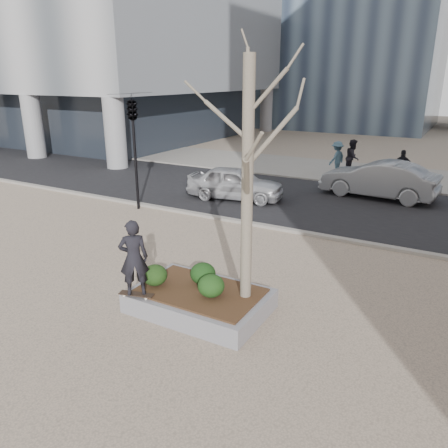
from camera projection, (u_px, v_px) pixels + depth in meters
The scene contains 17 objects.
ground at pixel (165, 299), 10.46m from camera, with size 120.00×120.00×0.00m, color tan.
street at pixel (305, 201), 18.71m from camera, with size 60.00×8.00×0.02m, color black.
far_sidewalk at pixel (347, 172), 24.49m from camera, with size 60.00×6.00×0.02m, color gray.
planter at pixel (200, 301), 9.93m from camera, with size 3.00×2.00×0.45m, color gray.
planter_mulch at pixel (200, 291), 9.85m from camera, with size 2.70×1.70×0.04m, color #382314.
sycamore_tree at pixel (248, 145), 8.57m from camera, with size 2.80×2.80×6.60m, color gray, non-canonical shape.
shrub_left at pixel (155, 275), 10.03m from camera, with size 0.57×0.57×0.49m, color #1B3A12.
shrub_middle at pixel (203, 273), 10.10m from camera, with size 0.59×0.59×0.50m, color black.
shrub_right at pixel (211, 286), 9.50m from camera, with size 0.59×0.59×0.50m, color #133E13.
skateboard at pixel (136, 295), 9.63m from camera, with size 0.78×0.20×0.07m, color black, non-canonical shape.
skateboarder at pixel (134, 258), 9.34m from camera, with size 0.62×0.41×1.71m, color black.
police_car at pixel (235, 183), 18.77m from camera, with size 1.66×4.13×1.41m, color silver.
car_silver at pixel (379, 179), 18.99m from camera, with size 1.70×4.88×1.61m, color gray.
pedestrian_a at pixel (353, 157), 23.36m from camera, with size 0.92×0.72×1.89m, color black.
pedestrian_b at pixel (337, 158), 23.45m from camera, with size 1.15×0.66×1.79m, color #3A586A.
pedestrian_c at pixel (402, 167), 21.42m from camera, with size 0.98×0.41×1.67m, color black.
traffic_light_near at pixel (135, 153), 16.92m from camera, with size 0.60×2.48×4.50m, color black, non-canonical shape.
Camera 1 is at (5.82, -7.43, 5.06)m, focal length 35.00 mm.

